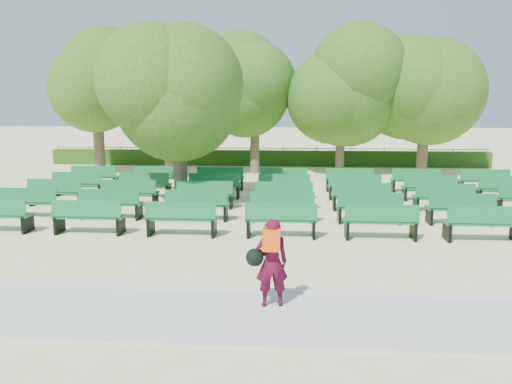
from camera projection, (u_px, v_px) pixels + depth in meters
ground at (245, 220)px, 16.12m from camera, size 120.00×120.00×0.00m
paving at (206, 315)px, 8.85m from camera, size 30.00×2.20×0.06m
curb at (216, 290)px, 9.98m from camera, size 30.00×0.12×0.10m
hedge at (266, 158)px, 29.79m from camera, size 26.00×0.70×0.90m
fence at (267, 165)px, 30.26m from camera, size 26.00×0.10×1.02m
tree_line at (262, 175)px, 25.94m from camera, size 21.80×6.80×7.04m
bench_array at (283, 206)px, 17.77m from camera, size 2.04×0.76×1.27m
tree_among at (178, 90)px, 17.78m from camera, size 4.69×4.69×6.31m
person at (270, 261)px, 9.04m from camera, size 0.80×0.51×1.64m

